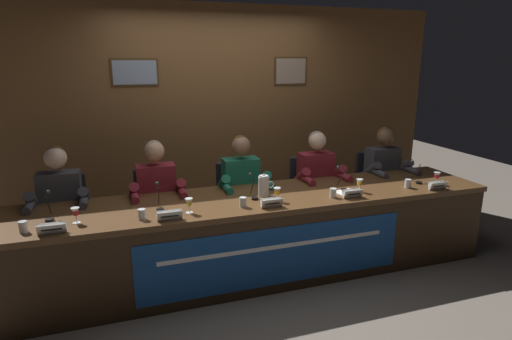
{
  "coord_description": "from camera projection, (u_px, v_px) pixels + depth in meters",
  "views": [
    {
      "loc": [
        -1.13,
        -3.43,
        1.96
      ],
      "look_at": [
        0.0,
        0.0,
        1.01
      ],
      "focal_mm": 29.18,
      "sensor_mm": 36.0,
      "label": 1
    }
  ],
  "objects": [
    {
      "name": "nameplate_left",
      "position": [
        170.0,
        216.0,
        3.22
      ],
      "size": [
        0.19,
        0.06,
        0.08
      ],
      "color": "white",
      "rests_on": "conference_table"
    },
    {
      "name": "microphone_right",
      "position": [
        342.0,
        182.0,
        3.98
      ],
      "size": [
        0.06,
        0.17,
        0.22
      ],
      "color": "black",
      "rests_on": "conference_table"
    },
    {
      "name": "juice_glass_right",
      "position": [
        359.0,
        183.0,
        3.91
      ],
      "size": [
        0.06,
        0.06,
        0.12
      ],
      "color": "white",
      "rests_on": "conference_table"
    },
    {
      "name": "water_cup_left",
      "position": [
        142.0,
        215.0,
        3.24
      ],
      "size": [
        0.06,
        0.06,
        0.08
      ],
      "color": "silver",
      "rests_on": "conference_table"
    },
    {
      "name": "wall_back_panelled",
      "position": [
        217.0,
        117.0,
        5.04
      ],
      "size": [
        5.72,
        0.14,
        2.6
      ],
      "color": "brown",
      "rests_on": "ground_plane"
    },
    {
      "name": "microphone_far_right",
      "position": [
        417.0,
        175.0,
        4.21
      ],
      "size": [
        0.06,
        0.17,
        0.22
      ],
      "color": "black",
      "rests_on": "conference_table"
    },
    {
      "name": "juice_glass_far_right",
      "position": [
        437.0,
        176.0,
        4.15
      ],
      "size": [
        0.06,
        0.06,
        0.12
      ],
      "color": "white",
      "rests_on": "conference_table"
    },
    {
      "name": "chair_far_right",
      "position": [
        374.0,
        192.0,
        4.96
      ],
      "size": [
        0.44,
        0.44,
        0.91
      ],
      "color": "black",
      "rests_on": "ground_plane"
    },
    {
      "name": "chair_far_left",
      "position": [
        66.0,
        226.0,
        3.93
      ],
      "size": [
        0.44,
        0.44,
        0.91
      ],
      "color": "black",
      "rests_on": "ground_plane"
    },
    {
      "name": "microphone_far_left",
      "position": [
        49.0,
        210.0,
        3.23
      ],
      "size": [
        0.06,
        0.17,
        0.22
      ],
      "color": "black",
      "rests_on": "conference_table"
    },
    {
      "name": "water_cup_far_left",
      "position": [
        23.0,
        228.0,
        2.99
      ],
      "size": [
        0.06,
        0.06,
        0.08
      ],
      "color": "silver",
      "rests_on": "conference_table"
    },
    {
      "name": "juice_glass_left",
      "position": [
        189.0,
        203.0,
        3.37
      ],
      "size": [
        0.06,
        0.06,
        0.12
      ],
      "color": "white",
      "rests_on": "conference_table"
    },
    {
      "name": "microphone_left",
      "position": [
        159.0,
        201.0,
        3.45
      ],
      "size": [
        0.06,
        0.17,
        0.22
      ],
      "color": "black",
      "rests_on": "conference_table"
    },
    {
      "name": "conference_table",
      "position": [
        260.0,
        224.0,
        3.74
      ],
      "size": [
        4.52,
        0.87,
        0.76
      ],
      "color": "brown",
      "rests_on": "ground_plane"
    },
    {
      "name": "panelist_far_left",
      "position": [
        60.0,
        205.0,
        3.68
      ],
      "size": [
        0.51,
        0.48,
        1.24
      ],
      "color": "black",
      "rests_on": "ground_plane"
    },
    {
      "name": "panelist_left",
      "position": [
        158.0,
        195.0,
        3.93
      ],
      "size": [
        0.51,
        0.48,
        1.24
      ],
      "color": "black",
      "rests_on": "ground_plane"
    },
    {
      "name": "nameplate_far_right",
      "position": [
        438.0,
        186.0,
        3.99
      ],
      "size": [
        0.19,
        0.06,
        0.08
      ],
      "color": "white",
      "rests_on": "conference_table"
    },
    {
      "name": "water_pitcher_central",
      "position": [
        264.0,
        186.0,
        3.79
      ],
      "size": [
        0.15,
        0.1,
        0.21
      ],
      "color": "silver",
      "rests_on": "conference_table"
    },
    {
      "name": "chair_left",
      "position": [
        157.0,
        216.0,
        4.19
      ],
      "size": [
        0.44,
        0.44,
        0.91
      ],
      "color": "black",
      "rests_on": "ground_plane"
    },
    {
      "name": "chair_center",
      "position": [
        238.0,
        207.0,
        4.44
      ],
      "size": [
        0.44,
        0.44,
        0.91
      ],
      "color": "black",
      "rests_on": "ground_plane"
    },
    {
      "name": "water_cup_far_right",
      "position": [
        408.0,
        184.0,
        4.05
      ],
      "size": [
        0.06,
        0.06,
        0.08
      ],
      "color": "silver",
      "rests_on": "conference_table"
    },
    {
      "name": "nameplate_far_left",
      "position": [
        52.0,
        229.0,
        2.97
      ],
      "size": [
        0.19,
        0.06,
        0.08
      ],
      "color": "white",
      "rests_on": "conference_table"
    },
    {
      "name": "juice_glass_center",
      "position": [
        277.0,
        192.0,
        3.65
      ],
      "size": [
        0.06,
        0.06,
        0.12
      ],
      "color": "white",
      "rests_on": "conference_table"
    },
    {
      "name": "water_cup_right",
      "position": [
        333.0,
        193.0,
        3.76
      ],
      "size": [
        0.06,
        0.06,
        0.08
      ],
      "color": "silver",
      "rests_on": "conference_table"
    },
    {
      "name": "microphone_center",
      "position": [
        253.0,
        190.0,
        3.73
      ],
      "size": [
        0.06,
        0.17,
        0.22
      ],
      "color": "black",
      "rests_on": "conference_table"
    },
    {
      "name": "ground_plane",
      "position": [
        256.0,
        271.0,
        3.99
      ],
      "size": [
        12.0,
        12.0,
        0.0
      ],
      "primitive_type": "plane",
      "color": "#70665B"
    },
    {
      "name": "juice_glass_far_left",
      "position": [
        75.0,
        213.0,
        3.15
      ],
      "size": [
        0.06,
        0.06,
        0.12
      ],
      "color": "white",
      "rests_on": "conference_table"
    },
    {
      "name": "panelist_far_right",
      "position": [
        386.0,
        173.0,
        4.7
      ],
      "size": [
        0.51,
        0.48,
        1.24
      ],
      "color": "black",
      "rests_on": "ground_plane"
    },
    {
      "name": "water_cup_center",
      "position": [
        243.0,
        203.0,
        3.52
      ],
      "size": [
        0.06,
        0.06,
        0.08
      ],
      "color": "silver",
      "rests_on": "conference_table"
    },
    {
      "name": "nameplate_right",
      "position": [
        353.0,
        194.0,
        3.75
      ],
      "size": [
        0.19,
        0.06,
        0.08
      ],
      "color": "white",
      "rests_on": "conference_table"
    },
    {
      "name": "panelist_right",
      "position": [
        319.0,
        180.0,
        4.44
      ],
      "size": [
        0.51,
        0.48,
        1.24
      ],
      "color": "black",
      "rests_on": "ground_plane"
    },
    {
      "name": "chair_right",
      "position": [
        310.0,
        199.0,
        4.7
      ],
      "size": [
        0.44,
        0.44,
        0.91
      ],
      "color": "black",
      "rests_on": "ground_plane"
    },
    {
      "name": "panelist_center",
      "position": [
        243.0,
        187.0,
        4.19
      ],
      "size": [
        0.51,
        0.48,
        1.24
      ],
      "color": "black",
      "rests_on": "ground_plane"
    },
    {
      "name": "document_stack_right",
      "position": [
        346.0,
        192.0,
        3.9
      ],
      "size": [
        0.24,
        0.2,
        0.01
      ],
      "color": "white",
      "rests_on": "conference_table"
    },
    {
      "name": "nameplate_center",
      "position": [
        272.0,
        203.0,
        3.5
      ],
      "size": [
        0.19,
        0.06,
        0.08
      ],
      "color": "white",
      "rests_on": "conference_table"
    }
  ]
}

